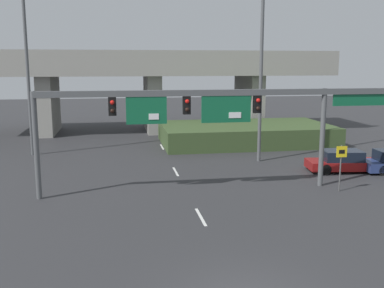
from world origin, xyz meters
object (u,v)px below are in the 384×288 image
object	(u,v)px
highway_light_pole_near	(27,67)
parked_sedan_near_right	(343,161)
signal_gantry	(212,107)
speed_limit_sign	(341,161)
highway_light_pole_far	(262,26)

from	to	relation	value
highway_light_pole_near	parked_sedan_near_right	world-z (taller)	highway_light_pole_near
parked_sedan_near_right	highway_light_pole_near	bearing A→B (deg)	164.36
signal_gantry	speed_limit_sign	xyz separation A→B (m)	(6.83, -1.24, -2.90)
highway_light_pole_near	highway_light_pole_far	xyz separation A→B (m)	(16.28, -4.96, 2.80)
speed_limit_sign	parked_sedan_near_right	size ratio (longest dim) A/B	0.52
highway_light_pole_near	highway_light_pole_far	size ratio (longest dim) A/B	0.69
signal_gantry	highway_light_pole_near	world-z (taller)	highway_light_pole_near
signal_gantry	speed_limit_sign	size ratio (longest dim) A/B	7.58
signal_gantry	highway_light_pole_near	size ratio (longest dim) A/B	1.56
speed_limit_sign	highway_light_pole_near	distance (m)	22.97
signal_gantry	highway_light_pole_far	distance (m)	9.71
signal_gantry	highway_light_pole_near	xyz separation A→B (m)	(-11.40, 11.84, 2.01)
speed_limit_sign	highway_light_pole_near	size ratio (longest dim) A/B	0.21
signal_gantry	speed_limit_sign	bearing A→B (deg)	-10.32
highway_light_pole_far	parked_sedan_near_right	world-z (taller)	highway_light_pole_far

